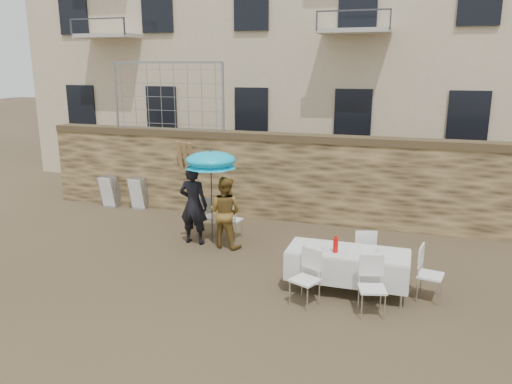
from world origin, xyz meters
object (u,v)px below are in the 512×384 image
(couple_chair_left, at_px, (204,216))
(table_chair_front_right, at_px, (372,287))
(woman_dress, at_px, (225,212))
(man_suit, at_px, (194,205))
(soda_bottle, at_px, (336,245))
(banquet_table, at_px, (348,253))
(couple_chair_right, at_px, (232,219))
(table_chair_back, at_px, (364,252))
(table_chair_front_left, at_px, (305,279))
(chair_stack_left, at_px, (113,190))
(chair_stack_right, at_px, (141,192))
(table_chair_side, at_px, (431,274))
(umbrella, at_px, (211,163))

(couple_chair_left, relative_size, table_chair_front_right, 1.00)
(woman_dress, bearing_deg, couple_chair_left, -29.21)
(man_suit, distance_m, soda_bottle, 3.80)
(man_suit, bearing_deg, soda_bottle, 155.98)
(banquet_table, distance_m, table_chair_front_right, 0.94)
(couple_chair_left, xyz_separation_m, table_chair_front_right, (4.14, -2.76, 0.00))
(couple_chair_right, relative_size, table_chair_back, 1.00)
(man_suit, bearing_deg, table_chair_front_left, 145.04)
(table_chair_front_left, xyz_separation_m, chair_stack_left, (-6.59, 4.41, -0.02))
(chair_stack_left, relative_size, chair_stack_right, 1.00)
(man_suit, bearing_deg, chair_stack_left, -30.52)
(woman_dress, bearing_deg, chair_stack_right, -25.73)
(banquet_table, height_order, table_chair_front_left, table_chair_front_left)
(woman_dress, xyz_separation_m, table_chair_front_left, (2.29, -2.21, -0.32))
(soda_bottle, relative_size, table_chair_side, 0.27)
(table_chair_front_right, bearing_deg, umbrella, 133.33)
(woman_dress, relative_size, table_chair_back, 1.66)
(banquet_table, height_order, table_chair_front_right, table_chair_front_right)
(woman_dress, xyz_separation_m, umbrella, (-0.35, 0.10, 1.06))
(couple_chair_left, bearing_deg, table_chair_front_left, 111.99)
(couple_chair_left, relative_size, soda_bottle, 3.69)
(couple_chair_left, height_order, table_chair_front_left, same)
(umbrella, bearing_deg, table_chair_back, -12.53)
(couple_chair_left, relative_size, chair_stack_left, 1.04)
(table_chair_front_right, bearing_deg, table_chair_back, 86.05)
(man_suit, distance_m, table_chair_front_left, 3.78)
(umbrella, height_order, couple_chair_left, umbrella)
(couple_chair_left, bearing_deg, chair_stack_left, -50.50)
(umbrella, xyz_separation_m, table_chair_front_left, (2.64, -2.31, -1.38))
(soda_bottle, height_order, chair_stack_left, soda_bottle)
(couple_chair_right, distance_m, chair_stack_left, 4.56)
(banquet_table, relative_size, chair_stack_left, 2.28)
(woman_dress, bearing_deg, man_suit, 7.04)
(woman_dress, xyz_separation_m, table_chair_back, (3.09, -0.66, -0.32))
(man_suit, bearing_deg, couple_chair_right, -140.70)
(couple_chair_left, bearing_deg, umbrella, 105.94)
(umbrella, height_order, soda_bottle, umbrella)
(soda_bottle, height_order, chair_stack_right, soda_bottle)
(banquet_table, xyz_separation_m, table_chair_side, (1.40, 0.10, -0.25))
(chair_stack_left, bearing_deg, chair_stack_right, 0.00)
(chair_stack_left, bearing_deg, woman_dress, -26.99)
(table_chair_front_right, distance_m, chair_stack_right, 8.10)
(woman_dress, xyz_separation_m, couple_chair_right, (-0.05, 0.55, -0.32))
(woman_dress, height_order, banquet_table, woman_dress)
(table_chair_back, bearing_deg, couple_chair_left, -33.02)
(table_chair_back, bearing_deg, table_chair_front_left, 47.24)
(table_chair_front_right, bearing_deg, man_suit, 136.94)
(banquet_table, xyz_separation_m, table_chair_front_left, (-0.60, -0.75, -0.25))
(chair_stack_right, bearing_deg, chair_stack_left, 180.00)
(couple_chair_left, height_order, chair_stack_right, couple_chair_left)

